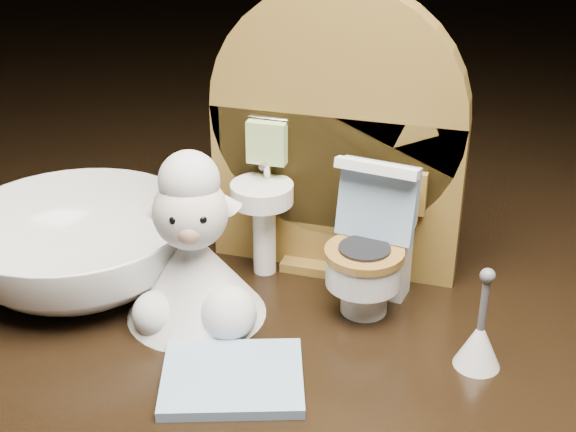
# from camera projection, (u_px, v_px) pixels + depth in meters

# --- Properties ---
(backdrop_panel) EXTENTS (0.13, 0.05, 0.15)m
(backdrop_panel) POSITION_uv_depth(u_px,v_px,m) (334.00, 151.00, 0.40)
(backdrop_panel) COLOR brown
(backdrop_panel) RESTS_ON ground
(toy_toilet) EXTENTS (0.04, 0.05, 0.08)m
(toy_toilet) POSITION_uv_depth(u_px,v_px,m) (371.00, 255.00, 0.39)
(toy_toilet) COLOR white
(toy_toilet) RESTS_ON ground
(bath_mat) EXTENTS (0.07, 0.07, 0.00)m
(bath_mat) POSITION_uv_depth(u_px,v_px,m) (232.00, 378.00, 0.34)
(bath_mat) COLOR #82A3C3
(bath_mat) RESTS_ON ground
(toilet_brush) EXTENTS (0.02, 0.02, 0.05)m
(toilet_brush) POSITION_uv_depth(u_px,v_px,m) (479.00, 341.00, 0.35)
(toilet_brush) COLOR white
(toilet_brush) RESTS_ON ground
(plush_lamb) EXTENTS (0.07, 0.07, 0.09)m
(plush_lamb) POSITION_uv_depth(u_px,v_px,m) (194.00, 262.00, 0.38)
(plush_lamb) COLOR silver
(plush_lamb) RESTS_ON ground
(ceramic_bowl) EXTENTS (0.12, 0.12, 0.04)m
(ceramic_bowl) POSITION_uv_depth(u_px,v_px,m) (78.00, 248.00, 0.41)
(ceramic_bowl) COLOR white
(ceramic_bowl) RESTS_ON ground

